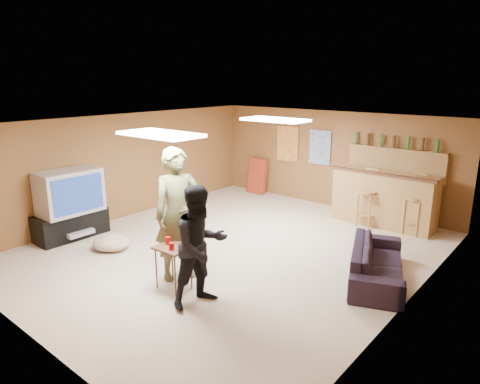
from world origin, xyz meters
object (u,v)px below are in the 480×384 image
Objects in this scene: tv_body at (69,192)px; tray_table at (174,268)px; bar_counter at (384,199)px; person_black at (201,246)px; person_olive at (178,215)px; sofa at (377,262)px.

tv_body reaches higher than tray_table.
tv_body reaches higher than bar_counter.
person_black reaches higher than tv_body.
bar_counter is 4.51m from person_olive.
person_olive is 1.07× the size of sofa.
bar_counter is at bearing 5.26° from person_olive.
person_black is (0.80, -0.35, -0.17)m from person_olive.
tv_body is 3.01m from tray_table.
person_olive reaches higher than tv_body.
bar_counter is at bearing 5.93° from person_black.
person_black is 2.57× the size of tray_table.
person_olive is at bearing 79.77° from person_black.
person_olive is 0.89m from person_black.
tray_table is at bearing 99.37° from person_black.
person_black is (3.54, -0.17, -0.09)m from tv_body.
bar_counter is 1.08× the size of sofa.
person_olive reaches higher than bar_counter.
tray_table is at bearing 113.46° from sofa.
tv_body is 2.75m from person_olive.
person_olive is at bearing 106.43° from sofa.
bar_counter is 4.74m from tray_table.
person_black is at bearing 123.33° from sofa.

